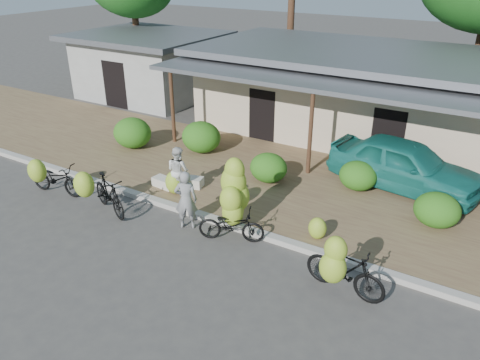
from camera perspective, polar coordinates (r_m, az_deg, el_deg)
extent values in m
plane|color=#44413F|center=(11.17, -4.61, -11.03)|extent=(100.00, 100.00, 0.00)
cube|color=olive|center=(14.86, 6.54, -0.82)|extent=(60.00, 6.00, 0.12)
cube|color=#A8A399|center=(12.51, 0.68, -6.06)|extent=(60.00, 0.25, 0.15)
cube|color=#BEAA90|center=(19.63, 14.31, 9.89)|extent=(12.00, 6.00, 3.10)
cube|color=slate|center=(19.26, 14.87, 14.67)|extent=(13.00, 7.00, 0.25)
cube|color=black|center=(17.08, 11.08, 6.26)|extent=(1.40, 0.12, 2.20)
cube|color=slate|center=(15.62, 10.24, 11.41)|extent=(13.00, 2.00, 0.15)
cylinder|color=#513220|center=(17.99, -8.22, 8.58)|extent=(0.14, 0.14, 2.85)
cylinder|color=#513220|center=(15.25, 8.56, 5.37)|extent=(0.14, 0.14, 2.85)
cube|color=#A8A9A3|center=(25.00, -11.02, 13.30)|extent=(6.00, 5.00, 2.90)
cube|color=slate|center=(24.71, -11.34, 16.86)|extent=(7.00, 6.00, 0.25)
cube|color=black|center=(23.36, -14.95, 11.16)|extent=(1.40, 0.12, 2.20)
cylinder|color=#513220|center=(27.86, -12.52, 17.47)|extent=(0.36, 0.36, 5.80)
cylinder|color=#513220|center=(25.70, 6.29, 20.35)|extent=(0.36, 0.36, 8.57)
cylinder|color=#513220|center=(24.01, 27.20, 14.73)|extent=(0.36, 0.36, 6.35)
ellipsoid|color=#1A5914|center=(17.93, -12.98, 5.62)|extent=(1.45, 1.31, 1.13)
ellipsoid|color=#1A5914|center=(17.12, -4.75, 5.24)|extent=(1.46, 1.31, 1.14)
ellipsoid|color=#1A5914|center=(14.82, 3.49, 1.50)|extent=(1.20, 1.08, 0.94)
ellipsoid|color=#1A5914|center=(14.74, 14.19, 0.51)|extent=(1.16, 1.05, 0.91)
ellipsoid|color=#1A5914|center=(13.43, 22.89, -3.38)|extent=(1.21, 1.08, 0.94)
imported|color=black|center=(15.35, -21.47, 0.14)|extent=(1.94, 0.89, 0.98)
ellipsoid|color=#B0C832|center=(14.74, -23.51, 1.04)|extent=(0.57, 0.48, 0.71)
imported|color=black|center=(13.73, -15.68, -1.69)|extent=(1.93, 1.17, 1.12)
ellipsoid|color=#B0C832|center=(13.32, -18.48, -0.53)|extent=(0.60, 0.51, 0.74)
imported|color=black|center=(11.99, -1.07, -5.50)|extent=(1.80, 1.19, 0.90)
ellipsoid|color=#B0C832|center=(12.37, -0.86, -3.39)|extent=(0.62, 0.52, 0.77)
ellipsoid|color=#B0C832|center=(12.18, -0.41, -1.92)|extent=(0.70, 0.60, 0.88)
ellipsoid|color=#B0C832|center=(12.02, -0.79, -0.29)|extent=(0.70, 0.59, 0.87)
ellipsoid|color=#B0C832|center=(11.86, -0.66, 1.21)|extent=(0.54, 0.46, 0.68)
ellipsoid|color=#B0C832|center=(12.04, -0.91, -4.01)|extent=(0.58, 0.49, 0.72)
ellipsoid|color=#B0C832|center=(11.86, -1.12, -2.41)|extent=(0.60, 0.51, 0.75)
imported|color=black|center=(10.46, 12.70, -10.75)|extent=(1.91, 0.74, 1.12)
ellipsoid|color=#B0C832|center=(9.70, 11.24, -10.41)|extent=(0.56, 0.48, 0.70)
ellipsoid|color=#B0C832|center=(9.51, 11.59, -8.31)|extent=(0.47, 0.40, 0.59)
ellipsoid|color=#B0C832|center=(14.22, -8.01, -0.31)|extent=(0.57, 0.49, 0.71)
ellipsoid|color=#B0C832|center=(13.47, -0.61, -1.67)|extent=(0.55, 0.46, 0.68)
ellipsoid|color=#B0C832|center=(12.08, 9.42, -5.82)|extent=(0.47, 0.40, 0.59)
cube|color=beige|center=(14.70, -6.20, -0.19)|extent=(0.92, 0.58, 0.30)
cube|color=beige|center=(14.77, -9.21, -0.30)|extent=(0.78, 0.45, 0.28)
imported|color=gray|center=(12.44, -6.60, -2.43)|extent=(0.72, 0.64, 1.66)
imported|color=silver|center=(14.09, -7.55, 1.19)|extent=(0.82, 0.69, 1.48)
imported|color=#19736A|center=(15.09, 19.41, 1.77)|extent=(4.83, 2.51, 1.57)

